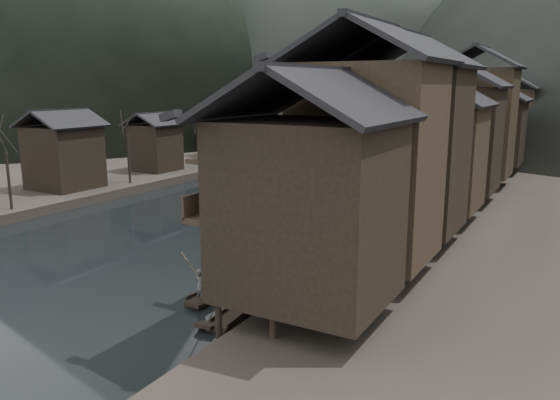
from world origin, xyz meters
The scene contains 12 objects.
water centered at (0.00, 0.00, 0.00)m, with size 300.00×300.00×0.00m, color black.
left_bank centered at (-35.00, 40.00, 0.60)m, with size 40.00×200.00×1.20m, color #2D2823.
stilt_houses centered at (17.28, 18.86, 8.76)m, with size 9.00×67.60×15.72m.
left_houses centered at (-20.50, 20.12, 5.66)m, with size 8.10×53.20×8.73m.
bare_trees centered at (-17.00, 25.42, 6.48)m, with size 3.78×72.71×7.55m.
moored_sampans centered at (12.10, 26.61, 0.20)m, with size 2.69×72.43×0.47m.
midriver_boats centered at (-2.07, 43.42, 0.20)m, with size 6.12×20.06×0.44m.
stone_bridge centered at (0.00, 72.00, 5.11)m, with size 40.00×6.00×9.00m.
hero_sampan centered at (9.95, -4.49, 0.20)m, with size 1.31×5.29×0.44m.
cargo_heap centered at (9.94, -4.24, 0.79)m, with size 1.16×1.52×0.70m, color black.
boatman centered at (10.02, -6.33, 1.37)m, with size 0.68×0.45×1.86m, color #515254.
bamboo_pole centered at (10.22, -6.33, 4.20)m, with size 0.06×0.06×4.37m, color #8C7A51.
Camera 1 is at (27.50, -28.37, 11.76)m, focal length 35.00 mm.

